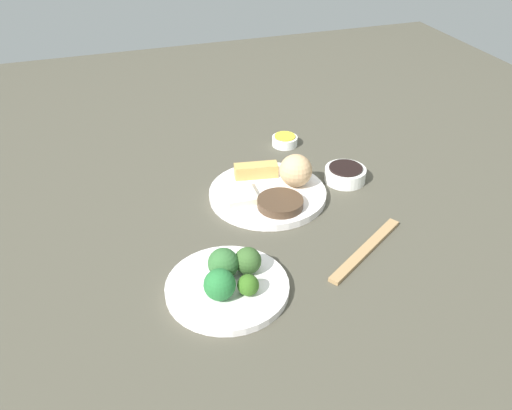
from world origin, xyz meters
TOP-DOWN VIEW (x-y plane):
  - tabletop at (0.00, 0.00)m, footprint 2.20×2.20m
  - main_plate at (0.01, -0.02)m, footprint 0.25×0.25m
  - rice_scoop at (0.01, -0.08)m, footprint 0.07×0.07m
  - spring_roll at (0.07, -0.01)m, footprint 0.05×0.10m
  - crab_rangoon_wonton at (0.00, 0.05)m, footprint 0.08×0.07m
  - stir_fry_heap at (-0.06, -0.02)m, footprint 0.09×0.09m
  - broccoli_plate at (-0.25, 0.15)m, footprint 0.21×0.21m
  - broccoli_floret_0 at (-0.22, 0.15)m, footprint 0.05×0.05m
  - broccoli_floret_1 at (-0.23, 0.10)m, footprint 0.05×0.05m
  - broccoli_floret_2 at (-0.27, 0.17)m, footprint 0.05×0.05m
  - broccoli_floret_3 at (-0.28, 0.12)m, footprint 0.04×0.04m
  - soy_sauce_bowl at (0.02, -0.21)m, footprint 0.09×0.09m
  - soy_sauce_bowl_liquid at (0.02, -0.21)m, footprint 0.08×0.08m
  - sauce_ramekin_hot_mustard at (0.22, -0.14)m, footprint 0.06×0.06m
  - sauce_ramekin_hot_mustard_liquid at (0.22, -0.14)m, footprint 0.05×0.05m
  - chopsticks_pair at (-0.23, -0.13)m, footprint 0.14×0.21m

SIDE VIEW (x-z plane):
  - tabletop at x=0.00m, z-range 0.00..0.02m
  - chopsticks_pair at x=-0.23m, z-range 0.02..0.03m
  - broccoli_plate at x=-0.25m, z-range 0.02..0.03m
  - main_plate at x=0.01m, z-range 0.02..0.04m
  - sauce_ramekin_hot_mustard at x=0.22m, z-range 0.02..0.04m
  - soy_sauce_bowl at x=0.02m, z-range 0.02..0.05m
  - crab_rangoon_wonton at x=0.00m, z-range 0.04..0.05m
  - sauce_ramekin_hot_mustard_liquid at x=0.22m, z-range 0.04..0.05m
  - stir_fry_heap at x=-0.06m, z-range 0.04..0.05m
  - spring_roll at x=0.07m, z-range 0.04..0.07m
  - broccoli_floret_3 at x=-0.28m, z-range 0.03..0.07m
  - soy_sauce_bowl_liquid at x=0.02m, z-range 0.05..0.05m
  - broccoli_floret_1 at x=-0.23m, z-range 0.03..0.08m
  - broccoli_floret_2 at x=-0.27m, z-range 0.03..0.09m
  - broccoli_floret_0 at x=-0.22m, z-range 0.03..0.09m
  - rice_scoop at x=0.01m, z-range 0.04..0.11m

